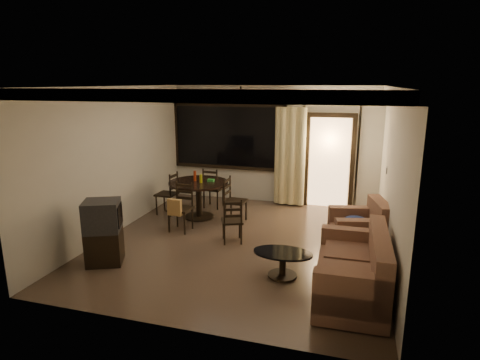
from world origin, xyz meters
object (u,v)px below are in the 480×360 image
(dining_chair_south, at_px, (180,216))
(armchair, at_px, (361,232))
(tv_cabinet, at_px, (104,232))
(sofa, at_px, (356,273))
(dining_chair_east, at_px, (235,209))
(side_chair, at_px, (232,229))
(dining_chair_north, at_px, (213,195))
(coffee_table, at_px, (283,260))
(dining_table, at_px, (199,189))
(dining_chair_west, at_px, (168,201))

(dining_chair_south, bearing_deg, armchair, 1.98)
(tv_cabinet, xyz_separation_m, sofa, (3.92, 0.00, -0.16))
(dining_chair_east, xyz_separation_m, side_chair, (0.27, -1.07, -0.03))
(sofa, xyz_separation_m, armchair, (0.07, 1.60, 0.01))
(dining_chair_east, distance_m, dining_chair_north, 1.15)
(tv_cabinet, distance_m, coffee_table, 2.89)
(tv_cabinet, relative_size, armchair, 0.97)
(dining_table, bearing_deg, sofa, -37.54)
(dining_table, height_order, armchair, dining_table)
(dining_chair_east, bearing_deg, dining_chair_south, 135.70)
(dining_chair_south, distance_m, armchair, 3.42)
(dining_chair_west, height_order, armchair, dining_chair_west)
(dining_chair_north, distance_m, side_chair, 2.18)
(coffee_table, bearing_deg, dining_chair_west, 143.25)
(dining_chair_east, relative_size, tv_cabinet, 0.90)
(dining_chair_south, distance_m, tv_cabinet, 1.79)
(dining_chair_south, bearing_deg, dining_chair_north, 90.00)
(dining_table, height_order, tv_cabinet, tv_cabinet)
(dining_chair_north, relative_size, armchair, 0.88)
(dining_chair_north, relative_size, side_chair, 1.11)
(dining_chair_west, xyz_separation_m, sofa, (4.07, -2.58, 0.08))
(dining_chair_north, height_order, coffee_table, dining_chair_north)
(dining_chair_south, xyz_separation_m, coffee_table, (2.28, -1.34, -0.04))
(dining_chair_south, height_order, tv_cabinet, tv_cabinet)
(dining_table, distance_m, dining_chair_east, 0.90)
(dining_chair_north, bearing_deg, dining_chair_south, 90.00)
(dining_chair_west, bearing_deg, dining_table, 89.82)
(sofa, height_order, side_chair, sofa)
(dining_table, height_order, dining_chair_south, dining_table)
(dining_chair_west, height_order, dining_chair_south, same)
(dining_chair_east, bearing_deg, side_chair, -162.70)
(dining_chair_south, bearing_deg, dining_table, 89.91)
(coffee_table, xyz_separation_m, side_chair, (-1.13, 1.08, -0.01))
(coffee_table, bearing_deg, dining_chair_south, 149.53)
(dining_chair_south, relative_size, armchair, 0.88)
(dining_chair_north, bearing_deg, dining_table, 90.10)
(dining_chair_east, height_order, armchair, dining_chair_east)
(dining_chair_east, xyz_separation_m, dining_chair_north, (-0.79, 0.83, 0.00))
(tv_cabinet, bearing_deg, side_chair, 15.36)
(tv_cabinet, xyz_separation_m, armchair, (3.99, 1.60, -0.15))
(armchair, bearing_deg, dining_chair_south, 165.43)
(dining_chair_west, bearing_deg, coffee_table, 56.51)
(dining_chair_north, bearing_deg, dining_chair_west, 45.28)
(dining_chair_north, distance_m, armchair, 3.74)
(armchair, bearing_deg, dining_chair_north, 139.38)
(dining_chair_east, height_order, sofa, dining_chair_east)
(armchair, bearing_deg, coffee_table, -145.07)
(dining_chair_east, bearing_deg, tv_cabinet, 152.87)
(dining_chair_east, bearing_deg, sofa, -132.01)
(sofa, bearing_deg, dining_chair_east, 133.62)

